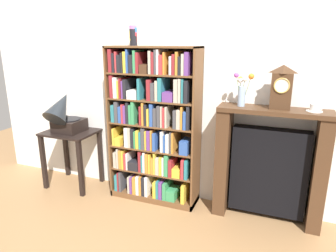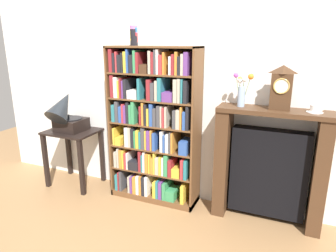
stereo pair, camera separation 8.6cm
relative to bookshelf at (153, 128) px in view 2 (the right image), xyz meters
The scene contains 10 objects.
ground_plane 0.80m from the bookshelf, 82.63° to the right, with size 7.44×6.40×0.02m, color #997047.
wall_back 0.56m from the bookshelf, 68.23° to the left, with size 4.44×0.08×2.60m, color silver.
bookshelf is the anchor object (origin of this frame).
cup_stack 0.93m from the bookshelf, behind, with size 0.08×0.08×0.19m.
side_table_left 1.03m from the bookshelf, behind, with size 0.57×0.45×0.66m.
gramophone 1.01m from the bookshelf, behind, with size 0.29×0.47×0.51m.
fireplace_mantel 1.18m from the bookshelf, ahead, with size 0.96×0.28×1.08m.
mantel_clock 1.29m from the bookshelf, ahead, with size 0.17×0.11×0.38m.
flower_vase 0.98m from the bookshelf, ahead, with size 0.17×0.09×0.30m.
teacup_with_saucer 1.50m from the bookshelf, ahead, with size 0.13×0.13×0.06m.
Camera 2 is at (1.29, -2.58, 1.65)m, focal length 32.37 mm.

